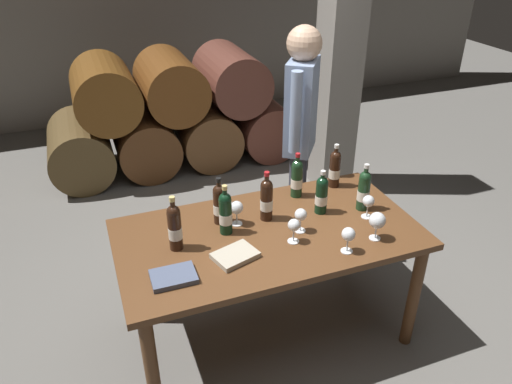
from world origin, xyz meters
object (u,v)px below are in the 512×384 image
wine_glass_0 (368,202)px  wine_glass_5 (237,208)px  dining_table (268,245)px  wine_bottle_6 (364,190)px  wine_bottle_7 (267,199)px  wine_bottle_2 (335,168)px  wine_glass_4 (348,235)px  wine_bottle_5 (220,203)px  wine_glass_3 (301,216)px  tasting_notebook (235,255)px  wine_bottle_0 (322,194)px  leather_ledger (174,277)px  wine_glass_1 (294,226)px  wine_bottle_3 (297,178)px  wine_bottle_4 (225,213)px  wine_glass_2 (377,221)px  sommelier_presenting (300,125)px  wine_bottle_1 (175,227)px

wine_glass_0 → wine_glass_5: 0.77m
dining_table → wine_bottle_6: bearing=2.7°
wine_bottle_6 → wine_bottle_7: size_ratio=0.97×
wine_bottle_7 → wine_bottle_2: bearing=20.9°
wine_bottle_6 → wine_glass_4: bearing=-131.0°
wine_bottle_5 → wine_glass_3: size_ratio=2.01×
wine_bottle_7 → tasting_notebook: bearing=-135.0°
wine_bottle_0 → leather_ledger: 1.01m
wine_bottle_6 → wine_bottle_0: bearing=167.9°
wine_bottle_5 → wine_glass_5: bearing=-33.4°
wine_bottle_7 → wine_glass_1: wine_bottle_7 is taller
wine_bottle_5 → tasting_notebook: size_ratio=1.32×
wine_bottle_3 → wine_bottle_6: (0.31, -0.28, 0.00)m
wine_glass_4 → tasting_notebook: (-0.57, 0.16, -0.09)m
wine_bottle_6 → wine_glass_1: 0.56m
wine_bottle_3 → wine_bottle_4: (-0.54, -0.23, 0.00)m
wine_bottle_4 → wine_glass_4: size_ratio=2.04×
wine_glass_2 → tasting_notebook: 0.79m
wine_bottle_6 → sommelier_presenting: (-0.08, 0.72, 0.15)m
wine_bottle_1 → tasting_notebook: 0.35m
wine_glass_1 → tasting_notebook: (-0.34, -0.02, -0.09)m
wine_bottle_1 → wine_glass_2: bearing=-16.0°
wine_glass_1 → wine_glass_3: (0.08, 0.08, 0.00)m
dining_table → wine_bottle_2: (0.60, 0.34, 0.22)m
wine_glass_1 → sommelier_presenting: 1.01m
dining_table → wine_glass_5: (-0.14, 0.13, 0.20)m
wine_bottle_7 → wine_glass_5: wine_bottle_7 is taller
wine_bottle_6 → wine_glass_1: size_ratio=2.10×
wine_bottle_5 → sommelier_presenting: (0.76, 0.56, 0.16)m
wine_bottle_0 → leather_ledger: (-0.96, -0.30, -0.11)m
dining_table → wine_glass_5: wine_glass_5 is taller
wine_glass_0 → wine_glass_4: 0.38m
wine_bottle_1 → wine_bottle_4: (0.29, 0.05, -0.01)m
wine_glass_3 → wine_bottle_0: bearing=35.1°
wine_glass_2 → leather_ledger: (-1.11, 0.05, -0.10)m
wine_bottle_2 → tasting_notebook: size_ratio=1.35×
dining_table → tasting_notebook: tasting_notebook is taller
wine_bottle_1 → wine_bottle_3: wine_bottle_1 is taller
wine_glass_3 → tasting_notebook: size_ratio=0.66×
wine_bottle_0 → wine_glass_2: 0.39m
wine_glass_4 → sommelier_presenting: sommelier_presenting is taller
wine_bottle_3 → tasting_notebook: size_ratio=1.35×
wine_glass_2 → wine_bottle_6: bearing=71.9°
wine_bottle_1 → wine_bottle_4: wine_bottle_1 is taller
wine_glass_1 → wine_glass_4: size_ratio=0.97×
wine_bottle_2 → wine_bottle_3: same height
wine_glass_3 → wine_glass_5: wine_glass_5 is taller
wine_bottle_2 → wine_glass_3: (-0.43, -0.40, -0.03)m
wine_bottle_1 → wine_bottle_2: (1.12, 0.32, -0.01)m
wine_glass_2 → wine_glass_5: 0.78m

